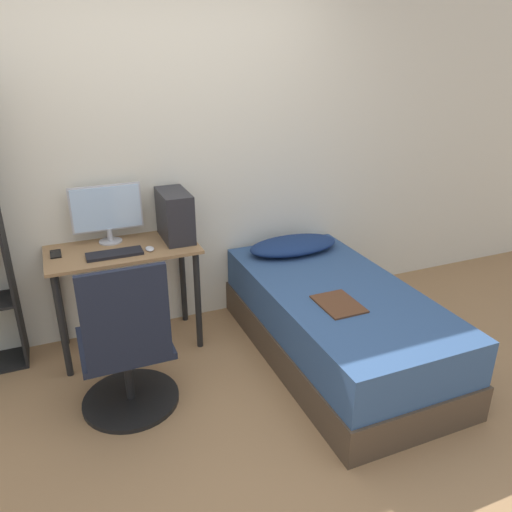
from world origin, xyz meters
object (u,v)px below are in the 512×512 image
at_px(keyboard, 115,254).
at_px(pc_tower, 175,215).
at_px(office_chair, 127,357).
at_px(monitor, 107,211).
at_px(bed, 336,322).

distance_m(keyboard, pc_tower, 0.50).
bearing_deg(office_chair, monitor, 85.72).
relative_size(office_chair, monitor, 2.09).
xyz_separation_m(bed, pc_tower, (-0.91, 0.73, 0.67)).
xyz_separation_m(bed, monitor, (-1.34, 0.84, 0.72)).
height_order(office_chair, keyboard, office_chair).
bearing_deg(monitor, keyboard, -91.92).
relative_size(office_chair, pc_tower, 2.65).
height_order(monitor, pc_tower, monitor).
distance_m(bed, keyboard, 1.56).
bearing_deg(office_chair, pc_tower, 56.07).
bearing_deg(office_chair, bed, 0.91).
bearing_deg(bed, office_chair, -179.09).
bearing_deg(pc_tower, office_chair, -123.93).
distance_m(office_chair, keyboard, 0.73).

